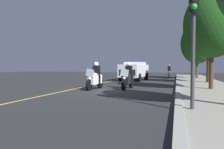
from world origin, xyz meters
TOP-DOWN VIEW (x-y plane):
  - ground_plane at (0.00, 0.00)m, footprint 80.00×80.00m
  - curb_strip at (0.00, 4.15)m, footprint 48.00×0.24m
  - sidewalk_strip at (0.00, 6.05)m, footprint 48.00×3.60m
  - lane_stripe_center at (0.00, -2.11)m, footprint 48.00×0.12m
  - police_motorcycle_lead_left at (0.17, -0.79)m, footprint 2.14×0.62m
  - police_motorcycle_lead_right at (-0.68, 1.12)m, footprint 2.14×0.62m
  - police_suv at (-8.71, -0.11)m, footprint 5.03×2.38m
  - cyclist_background at (-13.29, 3.18)m, footprint 1.76×0.34m
  - traffic_light at (5.18, 4.55)m, footprint 0.38×0.28m
  - tree_mid_block at (-1.36, 6.02)m, footprint 3.25×3.25m
  - tree_far_back at (-7.09, 6.67)m, footprint 3.12×3.12m
  - tree_behind_suv at (-13.83, 6.32)m, footprint 3.74×3.74m

SIDE VIEW (x-z plane):
  - ground_plane at x=0.00m, z-range 0.00..0.00m
  - lane_stripe_center at x=0.00m, z-range 0.00..0.01m
  - sidewalk_strip at x=0.00m, z-range 0.00..0.10m
  - curb_strip at x=0.00m, z-range 0.00..0.15m
  - police_motorcycle_lead_left at x=0.17m, z-range -0.16..1.56m
  - police_motorcycle_lead_right at x=-0.68m, z-range -0.16..1.56m
  - cyclist_background at x=-13.29m, z-range 0.00..1.69m
  - police_suv at x=-8.71m, z-range 0.04..2.09m
  - traffic_light at x=5.18m, z-range 0.97..4.77m
  - tree_mid_block at x=-1.36m, z-range 1.00..6.83m
  - tree_far_back at x=-7.09m, z-range 1.11..6.85m
  - tree_behind_suv at x=-13.83m, z-range 0.93..7.41m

